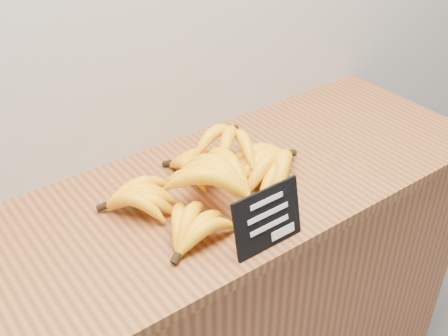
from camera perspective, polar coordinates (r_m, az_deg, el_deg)
counter at (r=1.68m, az=-1.05°, el=-15.52°), size 1.52×0.50×0.90m
counter_top at (r=1.36m, az=-1.25°, el=-2.71°), size 1.52×0.54×0.03m
chalkboard_sign at (r=1.16m, az=4.46°, el=-5.16°), size 0.17×0.04×0.13m
banana_pile at (r=1.30m, az=-1.02°, el=-0.94°), size 0.50×0.34×0.13m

